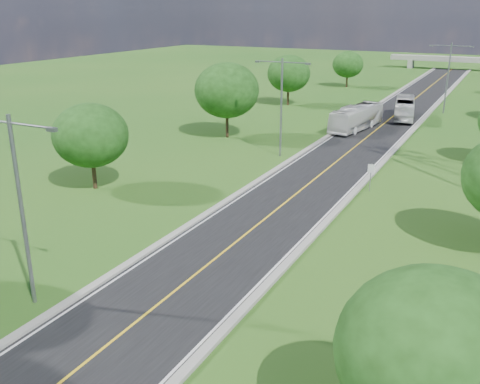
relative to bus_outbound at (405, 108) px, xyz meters
name	(u,v)px	position (x,y,z in m)	size (l,w,h in m)	color
ground	(372,133)	(-1.66, -10.92, -1.51)	(260.00, 260.00, 0.00)	#215518
road	(383,124)	(-1.66, -4.92, -1.48)	(8.00, 150.00, 0.06)	black
curb_left	(352,121)	(-5.91, -4.92, -1.40)	(0.50, 150.00, 0.22)	gray
curb_right	(416,127)	(2.59, -4.92, -1.40)	(0.50, 150.00, 0.22)	gray
speed_limit_sign	(371,173)	(3.54, -32.94, 0.09)	(0.55, 0.09, 2.40)	slate
overpass	(453,60)	(-1.66, 69.08, 0.90)	(30.00, 3.00, 3.20)	gray
streetlight_near_left	(20,196)	(-7.66, -58.92, 4.44)	(5.90, 0.25, 10.00)	slate
streetlight_mid_left	(281,99)	(-7.66, -25.92, 4.44)	(5.90, 0.25, 10.00)	slate
streetlight_far_right	(448,72)	(4.34, 7.08, 4.44)	(5.90, 0.25, 10.00)	slate
tree_lb	(91,135)	(-17.66, -42.92, 3.14)	(6.30, 6.30, 7.33)	black
tree_lc	(227,90)	(-16.66, -20.92, 4.07)	(7.56, 7.56, 8.79)	black
tree_ld	(289,73)	(-18.66, 3.08, 3.45)	(6.72, 6.72, 7.82)	black
tree_le	(348,64)	(-16.16, 27.08, 2.83)	(5.88, 5.88, 6.84)	black
tree_ra	(436,354)	(12.34, -60.92, 3.14)	(6.30, 6.30, 7.33)	black
bus_outbound	(405,108)	(0.00, 0.00, 0.00)	(2.43, 10.39, 2.90)	silver
bus_inbound	(356,118)	(-4.04, -9.94, 0.08)	(2.56, 10.96, 3.05)	silver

